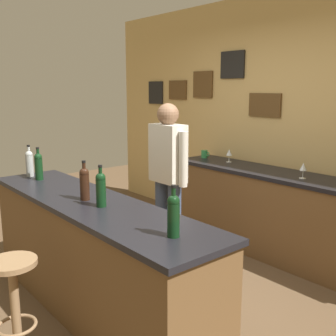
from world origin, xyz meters
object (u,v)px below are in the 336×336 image
(wine_bottle_c, at_px, (85,183))
(wine_glass_a, at_px, (229,153))
(wine_bottle_b, at_px, (39,165))
(bar_stool, at_px, (14,292))
(wine_bottle_e, at_px, (173,214))
(bartender, at_px, (168,174))
(wine_glass_b, at_px, (303,167))
(wine_bottle_a, at_px, (29,162))
(coffee_mug, at_px, (205,154))
(wine_bottle_d, at_px, (101,188))

(wine_bottle_c, xyz_separation_m, wine_glass_a, (-0.42, 2.13, -0.05))
(wine_bottle_b, bearing_deg, bar_stool, -31.08)
(wine_bottle_b, relative_size, wine_bottle_e, 1.00)
(bartender, distance_m, wine_glass_b, 1.31)
(wine_glass_b, bearing_deg, wine_bottle_a, -130.38)
(bartender, height_order, wine_bottle_e, bartender)
(bartender, bearing_deg, bar_stool, -74.98)
(bartender, bearing_deg, wine_bottle_a, -128.62)
(wine_bottle_b, distance_m, coffee_mug, 2.11)
(bar_stool, xyz_separation_m, coffee_mug, (-1.02, 2.76, 0.49))
(wine_bottle_e, bearing_deg, wine_glass_a, 124.29)
(bartender, bearing_deg, wine_bottle_c, -76.18)
(wine_bottle_b, relative_size, coffee_mug, 2.45)
(wine_bottle_a, bearing_deg, bar_stool, -26.69)
(wine_bottle_c, bearing_deg, wine_glass_b, 72.91)
(wine_bottle_a, height_order, wine_bottle_e, same)
(bartender, relative_size, wine_glass_a, 10.45)
(wine_bottle_d, relative_size, wine_glass_a, 1.97)
(wine_bottle_a, bearing_deg, wine_bottle_b, 2.30)
(bartender, xyz_separation_m, wine_bottle_e, (1.28, -1.03, 0.12))
(wine_bottle_a, height_order, wine_bottle_d, same)
(wine_bottle_d, relative_size, wine_glass_b, 1.97)
(wine_bottle_c, height_order, wine_glass_a, wine_bottle_c)
(wine_glass_a, bearing_deg, wine_bottle_c, -78.71)
(bar_stool, bearing_deg, wine_bottle_a, 153.31)
(wine_bottle_d, bearing_deg, wine_glass_b, 79.11)
(wine_bottle_d, bearing_deg, wine_glass_a, 107.19)
(wine_bottle_b, distance_m, wine_bottle_c, 0.89)
(wine_bottle_a, bearing_deg, wine_glass_a, 72.61)
(wine_bottle_d, bearing_deg, wine_bottle_a, -179.89)
(wine_glass_a, xyz_separation_m, coffee_mug, (-0.40, -0.01, -0.06))
(wine_bottle_b, xyz_separation_m, wine_glass_b, (1.51, 2.00, -0.05))
(wine_bottle_b, relative_size, wine_bottle_c, 1.00)
(wine_bottle_c, xyz_separation_m, wine_bottle_e, (1.02, 0.01, 0.00))
(wine_glass_b, xyz_separation_m, coffee_mug, (-1.44, 0.11, -0.06))
(wine_bottle_e, bearing_deg, wine_bottle_d, -179.52)
(bartender, distance_m, wine_bottle_b, 1.22)
(bartender, xyz_separation_m, coffee_mug, (-0.56, 1.07, 0.01))
(bar_stool, relative_size, wine_bottle_e, 2.22)
(wine_bottle_a, relative_size, wine_glass_a, 1.97)
(bar_stool, height_order, wine_bottle_a, wine_bottle_a)
(wine_bottle_c, bearing_deg, wine_bottle_d, 1.03)
(wine_bottle_b, xyz_separation_m, wine_bottle_e, (1.91, 0.00, 0.00))
(bartender, distance_m, wine_bottle_e, 1.65)
(wine_bottle_e, distance_m, wine_glass_b, 2.04)
(wine_bottle_c, bearing_deg, bar_stool, -73.06)
(wine_bottle_d, distance_m, wine_bottle_e, 0.79)
(wine_bottle_d, relative_size, coffee_mug, 2.45)
(wine_bottle_d, distance_m, wine_glass_a, 2.22)
(wine_bottle_d, bearing_deg, wine_bottle_c, -178.97)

